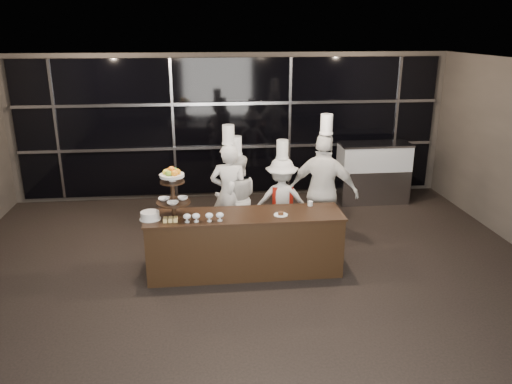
{
  "coord_description": "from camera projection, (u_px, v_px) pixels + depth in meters",
  "views": [
    {
      "loc": [
        -0.63,
        -5.26,
        3.48
      ],
      "look_at": [
        0.14,
        1.72,
        1.15
      ],
      "focal_mm": 35.0,
      "sensor_mm": 36.0,
      "label": 1
    }
  ],
  "objects": [
    {
      "name": "buffet_counter",
      "position": [
        245.0,
        243.0,
        7.3
      ],
      "size": [
        2.84,
        0.74,
        0.92
      ],
      "color": "black",
      "rests_on": "ground"
    },
    {
      "name": "pastry_squares",
      "position": [
        170.0,
        220.0,
        6.89
      ],
      "size": [
        0.2,
        0.13,
        0.05
      ],
      "color": "#F4D077",
      "rests_on": "buffet_counter"
    },
    {
      "name": "chef_a",
      "position": [
        229.0,
        193.0,
        8.17
      ],
      "size": [
        0.7,
        0.53,
        2.02
      ],
      "color": "silver",
      "rests_on": "ground"
    },
    {
      "name": "compotes",
      "position": [
        203.0,
        216.0,
        6.86
      ],
      "size": [
        0.56,
        0.11,
        0.12
      ],
      "color": "silver",
      "rests_on": "buffet_counter"
    },
    {
      "name": "chef_b",
      "position": [
        237.0,
        197.0,
        8.32
      ],
      "size": [
        0.73,
        0.57,
        1.81
      ],
      "color": "silver",
      "rests_on": "ground"
    },
    {
      "name": "display_case",
      "position": [
        373.0,
        170.0,
        10.26
      ],
      "size": [
        1.43,
        0.63,
        1.24
      ],
      "color": "#A5A5AA",
      "rests_on": "ground"
    },
    {
      "name": "chef_cup",
      "position": [
        310.0,
        203.0,
        7.49
      ],
      "size": [
        0.08,
        0.08,
        0.07
      ],
      "primitive_type": "cylinder",
      "color": "white",
      "rests_on": "buffet_counter"
    },
    {
      "name": "small_plate",
      "position": [
        281.0,
        214.0,
        7.11
      ],
      "size": [
        0.2,
        0.2,
        0.05
      ],
      "color": "white",
      "rests_on": "buffet_counter"
    },
    {
      "name": "display_stand",
      "position": [
        173.0,
        189.0,
        6.92
      ],
      "size": [
        0.48,
        0.48,
        0.74
      ],
      "color": "black",
      "rests_on": "buffet_counter"
    },
    {
      "name": "chef_d",
      "position": [
        324.0,
        191.0,
        8.01
      ],
      "size": [
        1.21,
        0.9,
        2.21
      ],
      "color": "white",
      "rests_on": "ground"
    },
    {
      "name": "chef_c",
      "position": [
        281.0,
        200.0,
        8.31
      ],
      "size": [
        1.0,
        0.66,
        1.75
      ],
      "color": "white",
      "rests_on": "ground"
    },
    {
      "name": "room",
      "position": [
        260.0,
        211.0,
        5.65
      ],
      "size": [
        10.0,
        10.0,
        10.0
      ],
      "color": "black",
      "rests_on": "ground"
    },
    {
      "name": "window_wall",
      "position": [
        232.0,
        127.0,
        10.3
      ],
      "size": [
        8.6,
        0.1,
        2.8
      ],
      "color": "black",
      "rests_on": "ground"
    },
    {
      "name": "layer_cake",
      "position": [
        150.0,
        216.0,
        6.96
      ],
      "size": [
        0.3,
        0.3,
        0.11
      ],
      "color": "white",
      "rests_on": "buffet_counter"
    }
  ]
}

